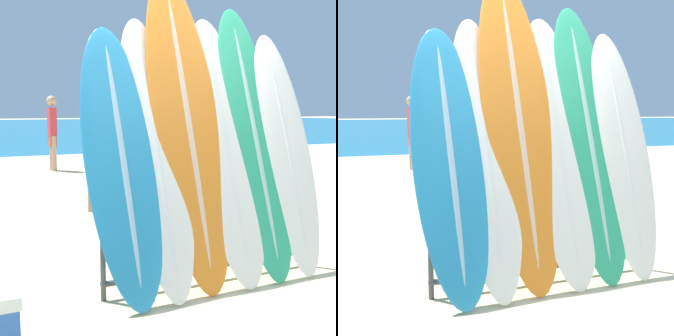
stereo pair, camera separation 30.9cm
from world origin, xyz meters
TOP-DOWN VIEW (x-y plane):
  - ground_plane at (0.00, 0.00)m, footprint 160.00×160.00m
  - surfboard_rack at (-0.19, 0.34)m, footprint 1.83×0.04m
  - surfboard_slot_0 at (-0.93, 0.38)m, footprint 0.55×0.86m
  - surfboard_slot_1 at (-0.65, 0.41)m, footprint 0.48×0.87m
  - surfboard_slot_2 at (-0.35, 0.46)m, footprint 0.59×0.91m
  - surfboard_slot_3 at (-0.03, 0.41)m, footprint 0.55×0.83m
  - surfboard_slot_4 at (0.25, 0.43)m, footprint 0.54×0.84m
  - surfboard_slot_5 at (0.55, 0.38)m, footprint 0.50×0.76m
  - person_near_water at (1.83, 8.12)m, footprint 0.29×0.27m
  - person_mid_beach at (0.96, 3.82)m, footprint 0.28×0.26m
  - person_far_left at (0.15, 7.81)m, footprint 0.22×0.28m
  - person_far_right at (-0.23, 3.22)m, footprint 0.27×0.23m

SIDE VIEW (x-z plane):
  - ground_plane at x=0.00m, z-range 0.00..0.00m
  - surfboard_rack at x=-0.19m, z-range 0.04..0.84m
  - person_far_right at x=-0.23m, z-range 0.07..1.68m
  - person_mid_beach at x=0.96m, z-range 0.07..1.69m
  - person_far_left at x=0.15m, z-range 0.08..1.75m
  - person_near_water at x=1.83m, z-range 0.08..1.77m
  - surfboard_slot_0 at x=-0.93m, z-range 0.00..1.99m
  - surfboard_slot_5 at x=0.55m, z-range 0.00..2.02m
  - surfboard_slot_1 at x=-0.65m, z-range 0.00..2.08m
  - surfboard_slot_3 at x=-0.03m, z-range 0.00..2.12m
  - surfboard_slot_4 at x=0.25m, z-range 0.00..2.23m
  - surfboard_slot_2 at x=-0.35m, z-range 0.00..2.47m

